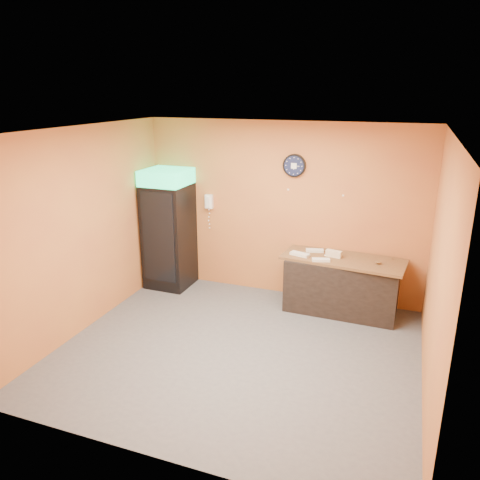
% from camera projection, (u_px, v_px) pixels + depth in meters
% --- Properties ---
extents(floor, '(4.50, 4.50, 0.00)m').
position_uv_depth(floor, '(238.00, 351.00, 6.09)').
color(floor, '#47474C').
rests_on(floor, ground).
extents(back_wall, '(4.50, 0.02, 2.80)m').
position_uv_depth(back_wall, '(282.00, 211.00, 7.44)').
color(back_wall, '#BE7435').
rests_on(back_wall, floor).
extents(left_wall, '(0.02, 4.00, 2.80)m').
position_uv_depth(left_wall, '(84.00, 231.00, 6.39)').
color(left_wall, '#BE7435').
rests_on(left_wall, floor).
extents(right_wall, '(0.02, 4.00, 2.80)m').
position_uv_depth(right_wall, '(438.00, 273.00, 4.92)').
color(right_wall, '#BE7435').
rests_on(right_wall, floor).
extents(ceiling, '(4.50, 4.00, 0.02)m').
position_uv_depth(ceiling, '(238.00, 131.00, 5.22)').
color(ceiling, white).
rests_on(ceiling, back_wall).
extents(beverage_cooler, '(0.71, 0.73, 2.01)m').
position_uv_depth(beverage_cooler, '(168.00, 231.00, 7.82)').
color(beverage_cooler, black).
rests_on(beverage_cooler, floor).
extents(prep_counter, '(1.65, 0.77, 0.82)m').
position_uv_depth(prep_counter, '(342.00, 286.00, 7.07)').
color(prep_counter, black).
rests_on(prep_counter, floor).
extents(wall_clock, '(0.35, 0.06, 0.35)m').
position_uv_depth(wall_clock, '(294.00, 166.00, 7.13)').
color(wall_clock, black).
rests_on(wall_clock, back_wall).
extents(wall_phone, '(0.13, 0.11, 0.23)m').
position_uv_depth(wall_phone, '(209.00, 202.00, 7.78)').
color(wall_phone, white).
rests_on(wall_phone, back_wall).
extents(butcher_paper, '(1.85, 0.92, 0.04)m').
position_uv_depth(butcher_paper, '(343.00, 259.00, 6.94)').
color(butcher_paper, brown).
rests_on(butcher_paper, prep_counter).
extents(sub_roll_stack, '(0.25, 0.13, 0.10)m').
position_uv_depth(sub_roll_stack, '(334.00, 254.00, 6.96)').
color(sub_roll_stack, beige).
rests_on(sub_roll_stack, butcher_paper).
extents(wrapped_sandwich_left, '(0.31, 0.19, 0.04)m').
position_uv_depth(wrapped_sandwich_left, '(300.00, 254.00, 7.03)').
color(wrapped_sandwich_left, silver).
rests_on(wrapped_sandwich_left, butcher_paper).
extents(wrapped_sandwich_mid, '(0.27, 0.17, 0.04)m').
position_uv_depth(wrapped_sandwich_mid, '(321.00, 260.00, 6.81)').
color(wrapped_sandwich_mid, silver).
rests_on(wrapped_sandwich_mid, butcher_paper).
extents(wrapped_sandwich_right, '(0.28, 0.17, 0.04)m').
position_uv_depth(wrapped_sandwich_right, '(315.00, 250.00, 7.20)').
color(wrapped_sandwich_right, silver).
rests_on(wrapped_sandwich_right, butcher_paper).
extents(kitchen_tool, '(0.06, 0.06, 0.06)m').
position_uv_depth(kitchen_tool, '(334.00, 255.00, 6.97)').
color(kitchen_tool, silver).
rests_on(kitchen_tool, butcher_paper).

